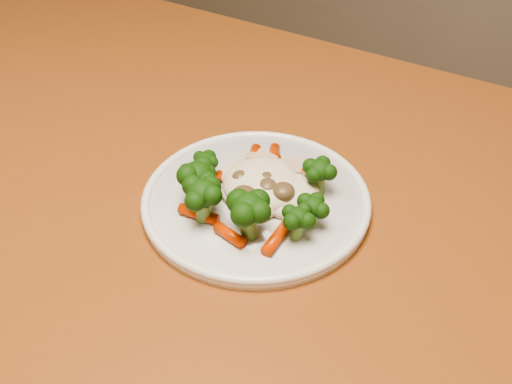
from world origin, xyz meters
TOP-DOWN VIEW (x-y plane):
  - dining_table at (-0.00, 0.01)m, footprint 1.39×1.00m
  - plate at (0.01, 0.06)m, footprint 0.24×0.24m
  - meal at (0.01, 0.05)m, footprint 0.17×0.17m

SIDE VIEW (x-z plane):
  - dining_table at x=0.00m, z-range 0.29..1.04m
  - plate at x=0.01m, z-range 0.75..0.76m
  - meal at x=0.01m, z-range 0.76..0.81m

